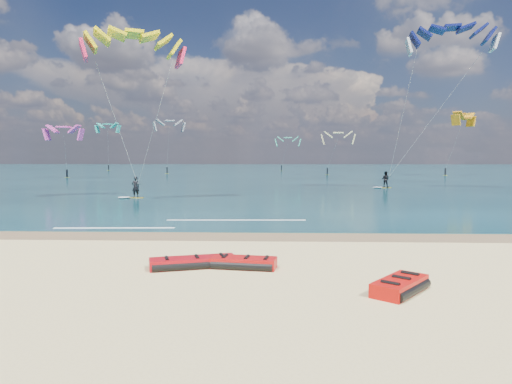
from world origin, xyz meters
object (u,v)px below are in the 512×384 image
packed_kite_right (400,293)px  packed_kite_left (193,267)px  kitesurfer_main (134,105)px  kitesurfer_far (418,103)px  packed_kite_mid (244,268)px

packed_kite_right → packed_kite_left: bearing=105.8°
kitesurfer_main → kitesurfer_far: 30.26m
packed_kite_mid → packed_kite_right: 5.05m
packed_kite_mid → packed_kite_right: (4.35, -2.57, 0.00)m
packed_kite_left → packed_kite_mid: (1.68, -0.00, 0.00)m
packed_kite_mid → packed_kite_right: size_ratio=1.06×
packed_kite_mid → kitesurfer_main: kitesurfer_main is taller
packed_kite_right → kitesurfer_far: bearing=21.0°
packed_kite_left → kitesurfer_main: kitesurfer_main is taller
kitesurfer_far → packed_kite_left: bearing=-142.1°
packed_kite_left → packed_kite_mid: 1.68m
packed_kite_left → packed_kite_right: packed_kite_right is taller
packed_kite_right → kitesurfer_main: size_ratio=0.15×
packed_kite_right → kitesurfer_far: 41.50m
packed_kite_left → kitesurfer_main: (-8.60, 22.30, 7.82)m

